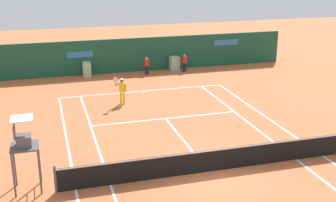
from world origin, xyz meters
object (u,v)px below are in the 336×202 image
at_px(umpire_chair, 24,144).
at_px(player_on_baseline, 122,89).
at_px(ball_kid_left_post, 147,65).
at_px(tennis_ball_mid_court, 238,126).
at_px(ball_kid_right_post, 184,62).

distance_m(umpire_chair, player_on_baseline, 10.44).
bearing_deg(umpire_chair, player_on_baseline, 149.95).
relative_size(player_on_baseline, ball_kid_left_post, 1.38).
height_order(ball_kid_left_post, tennis_ball_mid_court, ball_kid_left_post).
distance_m(umpire_chair, ball_kid_right_post, 18.90).
height_order(umpire_chair, tennis_ball_mid_court, umpire_chair).
xyz_separation_m(ball_kid_right_post, ball_kid_left_post, (-2.91, 0.00, -0.04)).
distance_m(player_on_baseline, ball_kid_right_post, 8.60).
relative_size(umpire_chair, ball_kid_right_post, 2.11).
xyz_separation_m(player_on_baseline, ball_kid_left_post, (2.99, 6.25, -0.19)).
relative_size(umpire_chair, ball_kid_left_post, 2.22).
bearing_deg(ball_kid_right_post, player_on_baseline, 37.50).
xyz_separation_m(player_on_baseline, tennis_ball_mid_court, (5.04, -5.28, -0.89)).
bearing_deg(ball_kid_right_post, ball_kid_left_post, -9.16).
bearing_deg(umpire_chair, ball_kid_right_post, 143.94).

